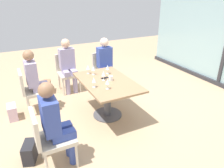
{
  "coord_description": "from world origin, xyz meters",
  "views": [
    {
      "loc": [
        3.26,
        -1.55,
        2.27
      ],
      "look_at": [
        0.0,
        0.1,
        0.65
      ],
      "focal_mm": 34.21,
      "sensor_mm": 36.0,
      "label": 1
    }
  ],
  "objects_px": {
    "wine_glass_0": "(94,80)",
    "cell_phone_on_table": "(105,78)",
    "chair_side_end": "(67,70)",
    "person_front_right": "(55,121)",
    "person_front_left": "(35,78)",
    "handbag_2": "(47,87)",
    "wine_glass_5": "(93,68)",
    "handbag_0": "(12,112)",
    "chair_front_right": "(49,136)",
    "wine_glass_4": "(108,82)",
    "chair_far_left": "(104,69)",
    "handbag_1": "(30,152)",
    "wine_glass_3": "(104,74)",
    "dining_table_main": "(107,90)",
    "coffee_cup": "(111,78)",
    "wine_glass_1": "(88,67)",
    "person_far_left": "(106,62)",
    "person_side_end": "(68,63)",
    "chair_front_left": "(31,89)",
    "wine_glass_2": "(108,67)"
  },
  "relations": [
    {
      "from": "chair_side_end",
      "to": "wine_glass_5",
      "type": "relative_size",
      "value": 4.7
    },
    {
      "from": "wine_glass_2",
      "to": "person_far_left",
      "type": "bearing_deg",
      "value": 157.48
    },
    {
      "from": "person_front_right",
      "to": "person_side_end",
      "type": "height_order",
      "value": "same"
    },
    {
      "from": "coffee_cup",
      "to": "chair_side_end",
      "type": "bearing_deg",
      "value": -165.37
    },
    {
      "from": "wine_glass_2",
      "to": "handbag_1",
      "type": "relative_size",
      "value": 0.62
    },
    {
      "from": "chair_side_end",
      "to": "person_front_right",
      "type": "bearing_deg",
      "value": -19.1
    },
    {
      "from": "chair_far_left",
      "to": "wine_glass_0",
      "type": "height_order",
      "value": "wine_glass_0"
    },
    {
      "from": "wine_glass_3",
      "to": "coffee_cup",
      "type": "height_order",
      "value": "wine_glass_3"
    },
    {
      "from": "chair_far_left",
      "to": "wine_glass_1",
      "type": "height_order",
      "value": "wine_glass_1"
    },
    {
      "from": "wine_glass_5",
      "to": "wine_glass_1",
      "type": "bearing_deg",
      "value": -144.2
    },
    {
      "from": "coffee_cup",
      "to": "person_far_left",
      "type": "bearing_deg",
      "value": 159.26
    },
    {
      "from": "person_front_left",
      "to": "handbag_2",
      "type": "height_order",
      "value": "person_front_left"
    },
    {
      "from": "chair_far_left",
      "to": "person_side_end",
      "type": "bearing_deg",
      "value": -103.08
    },
    {
      "from": "wine_glass_2",
      "to": "wine_glass_3",
      "type": "xyz_separation_m",
      "value": [
        0.27,
        -0.21,
        0.0
      ]
    },
    {
      "from": "handbag_0",
      "to": "handbag_2",
      "type": "bearing_deg",
      "value": 135.54
    },
    {
      "from": "person_far_left",
      "to": "wine_glass_1",
      "type": "distance_m",
      "value": 0.92
    },
    {
      "from": "chair_side_end",
      "to": "handbag_1",
      "type": "xyz_separation_m",
      "value": [
        2.12,
        -1.19,
        -0.36
      ]
    },
    {
      "from": "chair_far_left",
      "to": "person_side_end",
      "type": "xyz_separation_m",
      "value": [
        -0.19,
        -0.83,
        0.2
      ]
    },
    {
      "from": "chair_side_end",
      "to": "wine_glass_2",
      "type": "bearing_deg",
      "value": 22.7
    },
    {
      "from": "wine_glass_5",
      "to": "handbag_0",
      "type": "height_order",
      "value": "wine_glass_5"
    },
    {
      "from": "dining_table_main",
      "to": "wine_glass_1",
      "type": "distance_m",
      "value": 0.62
    },
    {
      "from": "wine_glass_4",
      "to": "chair_front_right",
      "type": "bearing_deg",
      "value": -65.04
    },
    {
      "from": "coffee_cup",
      "to": "handbag_1",
      "type": "xyz_separation_m",
      "value": [
        0.58,
        -1.59,
        -0.64
      ]
    },
    {
      "from": "chair_far_left",
      "to": "wine_glass_5",
      "type": "height_order",
      "value": "wine_glass_5"
    },
    {
      "from": "dining_table_main",
      "to": "chair_side_end",
      "type": "relative_size",
      "value": 1.6
    },
    {
      "from": "dining_table_main",
      "to": "chair_far_left",
      "type": "height_order",
      "value": "chair_far_left"
    },
    {
      "from": "handbag_0",
      "to": "handbag_1",
      "type": "bearing_deg",
      "value": 5.71
    },
    {
      "from": "chair_side_end",
      "to": "wine_glass_0",
      "type": "relative_size",
      "value": 4.7
    },
    {
      "from": "person_far_left",
      "to": "handbag_1",
      "type": "xyz_separation_m",
      "value": [
        1.71,
        -2.01,
        -0.56
      ]
    },
    {
      "from": "handbag_1",
      "to": "handbag_2",
      "type": "xyz_separation_m",
      "value": [
        -2.16,
        0.68,
        0.0
      ]
    },
    {
      "from": "chair_far_left",
      "to": "person_front_left",
      "type": "distance_m",
      "value": 1.71
    },
    {
      "from": "wine_glass_1",
      "to": "cell_phone_on_table",
      "type": "distance_m",
      "value": 0.44
    },
    {
      "from": "wine_glass_1",
      "to": "chair_front_right",
      "type": "bearing_deg",
      "value": -38.9
    },
    {
      "from": "chair_front_right",
      "to": "wine_glass_4",
      "type": "bearing_deg",
      "value": 114.96
    },
    {
      "from": "person_front_right",
      "to": "handbag_2",
      "type": "xyz_separation_m",
      "value": [
        -2.4,
        0.31,
        -0.56
      ]
    },
    {
      "from": "chair_far_left",
      "to": "wine_glass_5",
      "type": "relative_size",
      "value": 4.7
    },
    {
      "from": "chair_front_left",
      "to": "wine_glass_2",
      "type": "relative_size",
      "value": 4.7
    },
    {
      "from": "person_far_left",
      "to": "handbag_1",
      "type": "distance_m",
      "value": 2.7
    },
    {
      "from": "wine_glass_5",
      "to": "handbag_1",
      "type": "xyz_separation_m",
      "value": [
        1.0,
        -1.42,
        -0.72
      ]
    },
    {
      "from": "handbag_1",
      "to": "handbag_2",
      "type": "relative_size",
      "value": 1.0
    },
    {
      "from": "chair_side_end",
      "to": "handbag_2",
      "type": "xyz_separation_m",
      "value": [
        -0.04,
        -0.51,
        -0.36
      ]
    },
    {
      "from": "chair_front_left",
      "to": "coffee_cup",
      "type": "relative_size",
      "value": 9.67
    },
    {
      "from": "chair_side_end",
      "to": "chair_far_left",
      "type": "bearing_deg",
      "value": 69.98
    },
    {
      "from": "handbag_1",
      "to": "wine_glass_5",
      "type": "bearing_deg",
      "value": 145.41
    },
    {
      "from": "chair_front_right",
      "to": "coffee_cup",
      "type": "bearing_deg",
      "value": 121.81
    },
    {
      "from": "coffee_cup",
      "to": "wine_glass_0",
      "type": "bearing_deg",
      "value": -70.56
    },
    {
      "from": "handbag_0",
      "to": "wine_glass_0",
      "type": "bearing_deg",
      "value": 56.88
    },
    {
      "from": "wine_glass_0",
      "to": "cell_phone_on_table",
      "type": "height_order",
      "value": "wine_glass_0"
    },
    {
      "from": "handbag_0",
      "to": "wine_glass_4",
      "type": "bearing_deg",
      "value": 55.4
    },
    {
      "from": "wine_glass_3",
      "to": "handbag_2",
      "type": "relative_size",
      "value": 0.62
    }
  ]
}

